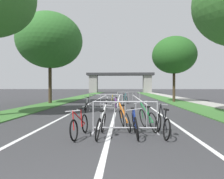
% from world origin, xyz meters
% --- Properties ---
extents(grass_verge_left, '(2.36, 62.47, 0.05)m').
position_xyz_m(grass_verge_left, '(-5.83, 25.56, 0.03)').
color(grass_verge_left, '#386B2D').
rests_on(grass_verge_left, ground).
extents(grass_verge_right, '(2.36, 62.47, 0.05)m').
position_xyz_m(grass_verge_right, '(5.83, 25.56, 0.03)').
color(grass_verge_right, '#386B2D').
rests_on(grass_verge_right, ground).
extents(sidewalk_path_right, '(1.95, 62.47, 0.08)m').
position_xyz_m(sidewalk_path_right, '(7.99, 25.56, 0.04)').
color(sidewalk_path_right, '#9E9B93').
rests_on(sidewalk_path_right, ground).
extents(lane_stripe_center, '(0.14, 36.14, 0.01)m').
position_xyz_m(lane_stripe_center, '(0.00, 18.07, 0.00)').
color(lane_stripe_center, silver).
rests_on(lane_stripe_center, ground).
extents(lane_stripe_right_lane, '(0.14, 36.14, 0.01)m').
position_xyz_m(lane_stripe_right_lane, '(2.56, 18.07, 0.00)').
color(lane_stripe_right_lane, silver).
rests_on(lane_stripe_right_lane, ground).
extents(lane_stripe_left_lane, '(0.14, 36.14, 0.01)m').
position_xyz_m(lane_stripe_left_lane, '(-2.56, 18.07, 0.00)').
color(lane_stripe_left_lane, silver).
rests_on(lane_stripe_left_lane, ground).
extents(overpass_bridge, '(17.79, 3.41, 5.31)m').
position_xyz_m(overpass_bridge, '(0.00, 51.63, 3.52)').
color(overpass_bridge, '#2D2D30').
rests_on(overpass_bridge, ground).
extents(tree_left_oak_near, '(5.97, 5.97, 8.35)m').
position_xyz_m(tree_left_oak_near, '(-6.23, 16.40, 5.81)').
color(tree_left_oak_near, '#3D2D1E').
rests_on(tree_left_oak_near, ground).
extents(tree_right_oak_mid, '(4.36, 4.36, 6.58)m').
position_xyz_m(tree_right_oak_mid, '(5.64, 18.53, 4.72)').
color(tree_right_oak_mid, '#3D2D1E').
rests_on(tree_right_oak_mid, ground).
extents(crowd_barrier_nearest, '(2.17, 0.47, 1.05)m').
position_xyz_m(crowd_barrier_nearest, '(0.50, 4.86, 0.52)').
color(crowd_barrier_nearest, '#ADADB2').
rests_on(crowd_barrier_nearest, ground).
extents(crowd_barrier_second, '(2.18, 0.54, 1.05)m').
position_xyz_m(crowd_barrier_second, '(-0.61, 11.02, 0.52)').
color(crowd_barrier_second, '#ADADB2').
rests_on(crowd_barrier_second, ground).
extents(crowd_barrier_third, '(2.18, 0.51, 1.05)m').
position_xyz_m(crowd_barrier_third, '(1.06, 17.18, 0.52)').
color(crowd_barrier_third, '#ADADB2').
rests_on(crowd_barrier_third, ground).
extents(bicycle_white_0, '(0.43, 1.70, 0.97)m').
position_xyz_m(bicycle_white_0, '(-0.24, 4.39, 0.37)').
color(bicycle_white_0, black).
rests_on(bicycle_white_0, ground).
extents(bicycle_teal_1, '(0.59, 1.73, 1.06)m').
position_xyz_m(bicycle_teal_1, '(0.74, 16.61, 0.39)').
color(bicycle_teal_1, black).
rests_on(bicycle_teal_1, ground).
extents(bicycle_orange_2, '(0.70, 1.68, 1.00)m').
position_xyz_m(bicycle_orange_2, '(0.49, 5.42, 0.38)').
color(bicycle_orange_2, black).
rests_on(bicycle_orange_2, ground).
extents(bicycle_silver_3, '(0.43, 1.67, 0.94)m').
position_xyz_m(bicycle_silver_3, '(-0.58, 10.45, 0.36)').
color(bicycle_silver_3, black).
rests_on(bicycle_silver_3, ground).
extents(bicycle_yellow_4, '(0.53, 1.62, 0.89)m').
position_xyz_m(bicycle_yellow_4, '(-0.50, 16.66, 0.36)').
color(bicycle_yellow_4, black).
rests_on(bicycle_yellow_4, ground).
extents(bicycle_blue_5, '(0.46, 1.69, 0.92)m').
position_xyz_m(bicycle_blue_5, '(0.80, 4.47, 0.37)').
color(bicycle_blue_5, black).
rests_on(bicycle_blue_5, ground).
extents(bicycle_purple_6, '(0.45, 1.66, 0.90)m').
position_xyz_m(bicycle_purple_6, '(0.00, 10.65, 0.36)').
color(bicycle_purple_6, black).
rests_on(bicycle_purple_6, ground).
extents(bicycle_black_7, '(0.48, 1.61, 0.99)m').
position_xyz_m(bicycle_black_7, '(1.64, 4.50, 0.36)').
color(bicycle_black_7, black).
rests_on(bicycle_black_7, ground).
extents(bicycle_green_8, '(0.76, 1.65, 1.00)m').
position_xyz_m(bicycle_green_8, '(1.31, 5.40, 0.39)').
color(bicycle_green_8, black).
rests_on(bicycle_green_8, ground).
extents(bicycle_red_9, '(0.46, 1.67, 0.87)m').
position_xyz_m(bicycle_red_9, '(-0.89, 4.35, 0.35)').
color(bicycle_red_9, black).
rests_on(bicycle_red_9, ground).
extents(bicycle_white_10, '(0.54, 1.62, 0.94)m').
position_xyz_m(bicycle_white_10, '(-1.81, 10.47, 0.36)').
color(bicycle_white_10, black).
rests_on(bicycle_white_10, ground).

